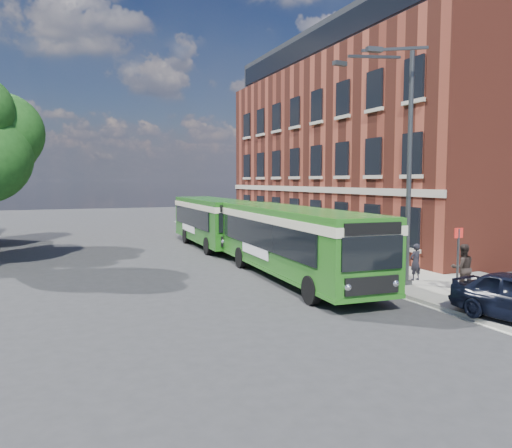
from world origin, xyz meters
name	(u,v)px	position (x,y,z in m)	size (l,w,h in m)	color
ground	(263,289)	(0.00, 0.00, 0.00)	(120.00, 120.00, 0.00)	#2C2C2E
pavement	(319,250)	(7.00, 8.00, 0.07)	(6.00, 48.00, 0.15)	gray
kerb_line	(272,254)	(3.95, 8.00, 0.01)	(0.12, 48.00, 0.01)	beige
brick_office	(379,141)	(14.00, 12.00, 6.97)	(12.10, 26.00, 14.20)	maroon
street_lamp	(402,164)	(4.84, -2.00, 4.79)	(2.96, 2.38, 9.00)	#373A3C
bus_stop_sign	(458,257)	(5.60, -4.20, 1.51)	(0.35, 0.08, 2.52)	#373A3C
bus_front	(291,236)	(1.84, 1.27, 1.83)	(3.08, 12.45, 3.02)	#236319
bus_rear	(212,218)	(1.81, 12.41, 1.83)	(2.83, 10.30, 3.02)	#1C5A15
pedestrian_a	(415,262)	(6.04, -1.50, 0.89)	(0.54, 0.36, 1.48)	black
pedestrian_b	(463,268)	(6.20, -3.83, 1.02)	(0.85, 0.66, 1.74)	black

